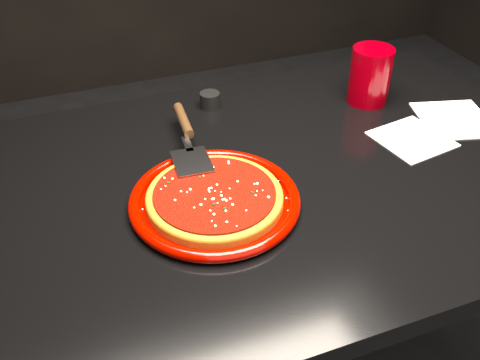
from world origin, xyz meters
name	(u,v)px	position (x,y,z in m)	size (l,w,h in m)	color
table	(273,298)	(0.00, 0.00, 0.38)	(1.20, 0.80, 0.75)	black
plate	(215,200)	(-0.15, -0.05, 0.76)	(0.31, 0.31, 0.02)	#6D0400
pizza_crust	(215,199)	(-0.15, -0.05, 0.76)	(0.25, 0.25, 0.01)	brown
pizza_crust_rim	(215,196)	(-0.15, -0.05, 0.77)	(0.25, 0.25, 0.02)	brown
pizza_sauce	(214,194)	(-0.15, -0.05, 0.78)	(0.22, 0.22, 0.01)	#650F06
parmesan_dusting	(214,191)	(-0.15, -0.05, 0.78)	(0.21, 0.21, 0.01)	#FFF3C6
basil_flecks	(214,192)	(-0.15, -0.05, 0.78)	(0.19, 0.19, 0.00)	black
pizza_server	(188,138)	(-0.15, 0.12, 0.79)	(0.08, 0.30, 0.02)	#B6B9BE
cup	(370,76)	(0.31, 0.19, 0.82)	(0.09, 0.09, 0.13)	#7B0007
napkin_a	(412,139)	(0.31, 0.01, 0.75)	(0.14, 0.14, 0.00)	white
napkin_b	(455,119)	(0.45, 0.04, 0.75)	(0.15, 0.16, 0.00)	white
ramekin	(210,100)	(-0.05, 0.29, 0.77)	(0.05, 0.05, 0.04)	black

